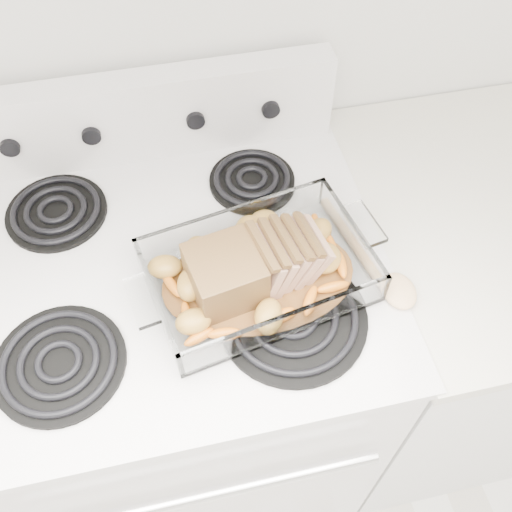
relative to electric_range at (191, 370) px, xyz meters
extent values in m
cube|color=silver|center=(0.00, 0.00, -0.02)|extent=(0.76, 0.65, 0.92)
cube|color=black|center=(0.00, -0.32, -0.03)|extent=(0.65, 0.02, 0.55)
cylinder|color=silver|center=(0.00, -0.36, 0.26)|extent=(0.61, 0.02, 0.02)
cube|color=silver|center=(0.00, 0.00, 0.44)|extent=(0.78, 0.67, 0.02)
cube|color=silver|center=(0.00, 0.29, 0.54)|extent=(0.76, 0.06, 0.18)
cylinder|color=black|center=(-0.19, -0.16, 0.46)|extent=(0.21, 0.21, 0.01)
cylinder|color=black|center=(0.19, -0.16, 0.46)|extent=(0.25, 0.25, 0.01)
cylinder|color=black|center=(-0.19, 0.16, 0.46)|extent=(0.19, 0.19, 0.01)
cylinder|color=black|center=(0.19, 0.16, 0.46)|extent=(0.17, 0.17, 0.01)
cylinder|color=black|center=(-0.25, 0.26, 0.54)|extent=(0.04, 0.02, 0.04)
cylinder|color=black|center=(-0.10, 0.26, 0.54)|extent=(0.04, 0.02, 0.04)
cylinder|color=black|center=(0.10, 0.26, 0.54)|extent=(0.04, 0.02, 0.04)
cylinder|color=black|center=(0.25, 0.26, 0.54)|extent=(0.04, 0.02, 0.04)
cube|color=white|center=(0.66, 0.00, -0.03)|extent=(0.55, 0.65, 0.90)
cube|color=silver|center=(0.66, 0.00, 0.43)|extent=(0.58, 0.68, 0.03)
cube|color=white|center=(0.15, -0.08, 0.47)|extent=(0.36, 0.24, 0.01)
cube|color=white|center=(0.15, -0.19, 0.50)|extent=(0.36, 0.01, 0.06)
cube|color=white|center=(0.15, 0.04, 0.50)|extent=(0.36, 0.01, 0.06)
cube|color=white|center=(-0.03, -0.08, 0.50)|extent=(0.01, 0.24, 0.06)
cube|color=white|center=(0.33, -0.08, 0.50)|extent=(0.01, 0.24, 0.06)
cylinder|color=brown|center=(0.15, -0.08, 0.47)|extent=(0.21, 0.21, 0.00)
cube|color=brown|center=(0.09, -0.08, 0.52)|extent=(0.11, 0.11, 0.09)
cube|color=#A47865|center=(0.16, -0.08, 0.51)|extent=(0.04, 0.11, 0.09)
cube|color=#A47865|center=(0.18, -0.08, 0.51)|extent=(0.05, 0.11, 0.08)
cube|color=#A47865|center=(0.20, -0.08, 0.51)|extent=(0.05, 0.10, 0.08)
cube|color=#A47865|center=(0.22, -0.08, 0.51)|extent=(0.05, 0.10, 0.07)
cube|color=#A47865|center=(0.24, -0.08, 0.51)|extent=(0.05, 0.10, 0.07)
ellipsoid|color=#D06712|center=(0.01, -0.15, 0.48)|extent=(0.05, 0.02, 0.02)
ellipsoid|color=#D06712|center=(0.26, -0.15, 0.48)|extent=(0.05, 0.02, 0.02)
ellipsoid|color=#D06712|center=(0.30, -0.06, 0.48)|extent=(0.05, 0.02, 0.02)
ellipsoid|color=#D06712|center=(0.00, -0.04, 0.48)|extent=(0.05, 0.02, 0.02)
ellipsoid|color=#B87F2D|center=(0.00, -0.01, 0.49)|extent=(0.06, 0.05, 0.04)
ellipsoid|color=#B87F2D|center=(0.17, 0.00, 0.49)|extent=(0.06, 0.05, 0.04)
ellipsoid|color=#B87F2D|center=(0.27, -0.10, 0.49)|extent=(0.06, 0.05, 0.04)
cylinder|color=#EDC388|center=(0.34, -0.03, 0.46)|extent=(0.06, 0.21, 0.02)
ellipsoid|color=#EDC388|center=(0.38, -0.15, 0.46)|extent=(0.06, 0.08, 0.02)
camera|label=1|loc=(0.03, -0.61, 1.29)|focal=40.00mm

